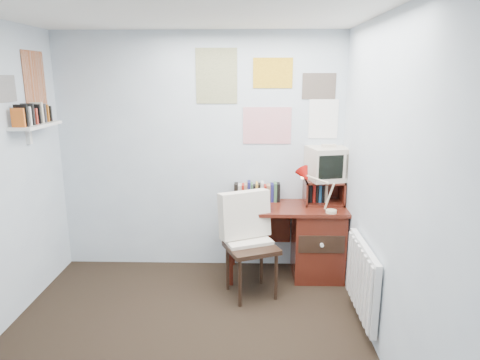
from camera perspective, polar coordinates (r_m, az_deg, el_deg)
The scene contains 12 objects.
back_wall at distance 4.55m, azimuth -5.28°, elevation 3.52°, with size 3.00×0.02×2.50m, color silver.
right_wall at distance 2.98m, azimuth 20.41°, elevation -2.80°, with size 0.02×3.50×2.50m, color silver.
desk at distance 4.54m, azimuth 9.55°, elevation -7.75°, with size 1.20×0.55×0.76m.
desk_chair at distance 4.07m, azimuth 1.52°, elevation -9.04°, with size 0.49×0.47×0.96m, color black.
desk_lamp at distance 4.20m, azimuth 12.18°, elevation -1.82°, with size 0.27×0.23×0.38m, color #B1100B.
tv_riser at distance 4.51m, azimuth 11.08°, elevation -1.53°, with size 0.40×0.30×0.25m, color #551D13.
crt_tv at distance 4.47m, azimuth 11.65°, elevation 2.37°, with size 0.39×0.36×0.37m, color beige.
book_row at distance 4.52m, azimuth 3.04°, elevation -1.46°, with size 0.60×0.14×0.22m, color #551D13.
radiator at distance 3.76m, azimuth 16.02°, elevation -12.62°, with size 0.09×0.80×0.60m, color white.
wall_shelf at distance 4.28m, azimuth -25.52°, elevation 6.60°, with size 0.20×0.62×0.24m, color white.
posters_back at distance 4.45m, azimuth 3.69°, elevation 11.09°, with size 1.20×0.01×0.90m, color white.
posters_left at distance 4.31m, azimuth -27.19°, elevation 11.55°, with size 0.01×0.70×0.60m, color white.
Camera 1 is at (0.53, -2.70, 2.06)m, focal length 32.00 mm.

